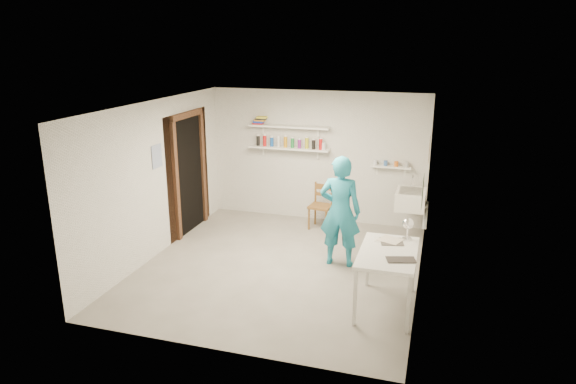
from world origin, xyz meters
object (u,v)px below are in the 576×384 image
(man, at_px, (340,211))
(wall_clock, at_px, (344,189))
(wooden_chair, at_px, (321,206))
(work_table, at_px, (387,280))
(desk_lamp, at_px, (408,223))
(belfast_sink, at_px, (411,199))

(man, bearing_deg, wall_clock, -92.74)
(wall_clock, xyz_separation_m, wooden_chair, (-0.62, 1.19, -0.71))
(man, bearing_deg, work_table, 124.73)
(man, distance_m, desk_lamp, 1.22)
(belfast_sink, height_order, wooden_chair, belfast_sink)
(man, xyz_separation_m, wall_clock, (0.01, 0.22, 0.28))
(work_table, bearing_deg, belfast_sink, 87.46)
(belfast_sink, bearing_deg, wooden_chair, 177.71)
(wooden_chair, bearing_deg, work_table, -52.74)
(wooden_chair, distance_m, desk_lamp, 2.71)
(desk_lamp, bearing_deg, man, 146.62)
(man, height_order, work_table, man)
(work_table, bearing_deg, man, 126.10)
(belfast_sink, xyz_separation_m, work_table, (-0.11, -2.48, -0.32))
(wall_clock, relative_size, work_table, 0.26)
(man, bearing_deg, wooden_chair, -67.78)
(work_table, bearing_deg, wooden_chair, 119.53)
(belfast_sink, relative_size, work_table, 0.52)
(man, height_order, wall_clock, man)
(belfast_sink, height_order, wall_clock, wall_clock)
(wall_clock, height_order, wooden_chair, wall_clock)
(work_table, xyz_separation_m, desk_lamp, (0.19, 0.46, 0.60))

